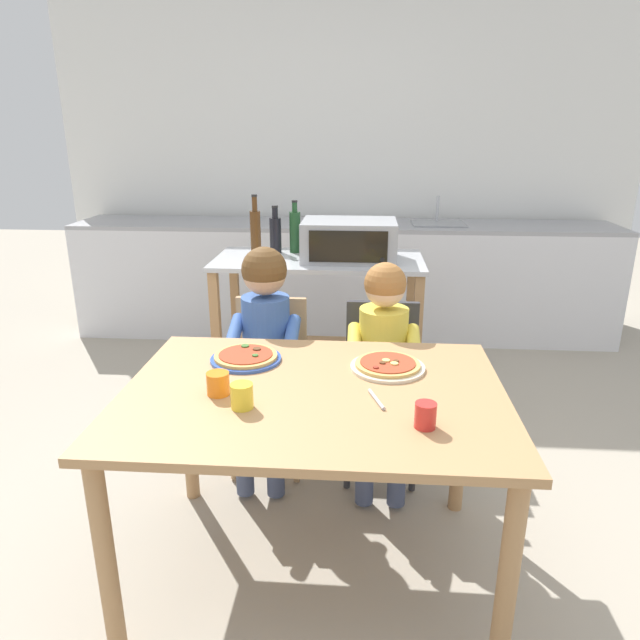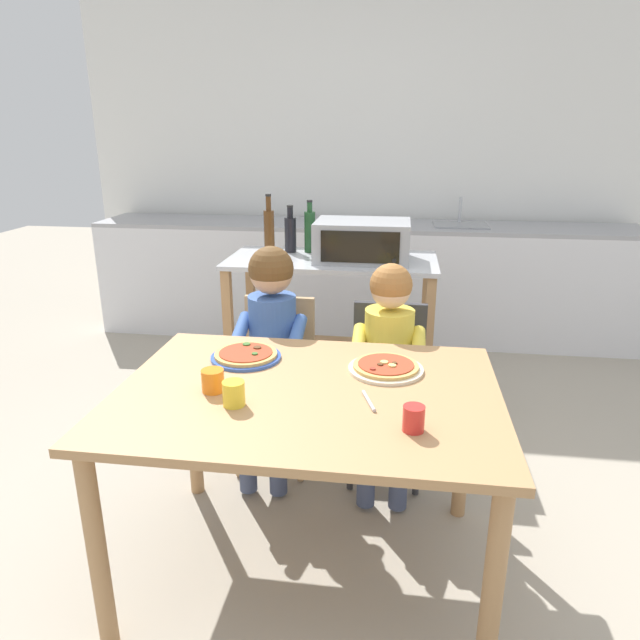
{
  "view_description": "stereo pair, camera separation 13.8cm",
  "coord_description": "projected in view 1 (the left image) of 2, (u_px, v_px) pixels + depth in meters",
  "views": [
    {
      "loc": [
        0.16,
        -1.76,
        1.59
      ],
      "look_at": [
        0.0,
        0.3,
        0.9
      ],
      "focal_mm": 32.16,
      "sensor_mm": 36.0,
      "label": 1
    },
    {
      "loc": [
        0.29,
        -1.75,
        1.59
      ],
      "look_at": [
        0.0,
        0.3,
        0.9
      ],
      "focal_mm": 32.16,
      "sensor_mm": 36.0,
      "label": 2
    }
  ],
  "objects": [
    {
      "name": "drinking_cup_yellow",
      "position": [
        242.0,
        396.0,
        1.81
      ],
      "size": [
        0.07,
        0.07,
        0.08
      ],
      "primitive_type": "cylinder",
      "color": "yellow",
      "rests_on": "dining_table"
    },
    {
      "name": "dining_chair_left",
      "position": [
        270.0,
        371.0,
        2.77
      ],
      "size": [
        0.36,
        0.36,
        0.81
      ],
      "color": "tan",
      "rests_on": "ground"
    },
    {
      "name": "toaster_oven",
      "position": [
        349.0,
        240.0,
        3.19
      ],
      "size": [
        0.52,
        0.38,
        0.22
      ],
      "color": "#999BA0",
      "rests_on": "kitchen_island_cart"
    },
    {
      "name": "drinking_cup_red",
      "position": [
        425.0,
        415.0,
        1.69
      ],
      "size": [
        0.07,
        0.07,
        0.08
      ],
      "primitive_type": "cylinder",
      "color": "red",
      "rests_on": "dining_table"
    },
    {
      "name": "back_wall_tiled",
      "position": [
        346.0,
        160.0,
        4.69
      ],
      "size": [
        4.65,
        0.12,
        2.7
      ],
      "color": "white",
      "rests_on": "ground"
    },
    {
      "name": "dining_table",
      "position": [
        313.0,
        415.0,
        1.97
      ],
      "size": [
        1.3,
        0.96,
        0.75
      ],
      "color": "#AD7F51",
      "rests_on": "ground"
    },
    {
      "name": "child_in_blue_striped_shirt",
      "position": [
        264.0,
        335.0,
        2.59
      ],
      "size": [
        0.32,
        0.42,
        1.08
      ],
      "color": "#424C6B",
      "rests_on": "ground"
    },
    {
      "name": "ground_plane",
      "position": [
        332.0,
        417.0,
        3.33
      ],
      "size": [
        12.17,
        12.17,
        0.0
      ],
      "primitive_type": "plane",
      "color": "#A89E8C"
    },
    {
      "name": "bottle_tall_green_wine",
      "position": [
        256.0,
        233.0,
        3.17
      ],
      "size": [
        0.06,
        0.06,
        0.36
      ],
      "color": "#4C2D14",
      "rests_on": "kitchen_island_cart"
    },
    {
      "name": "drinking_cup_orange",
      "position": [
        218.0,
        384.0,
        1.9
      ],
      "size": [
        0.08,
        0.08,
        0.08
      ],
      "primitive_type": "cylinder",
      "color": "orange",
      "rests_on": "dining_table"
    },
    {
      "name": "child_in_yellow_shirt",
      "position": [
        383.0,
        351.0,
        2.53
      ],
      "size": [
        0.32,
        0.42,
        1.02
      ],
      "color": "#424C6B",
      "rests_on": "ground"
    },
    {
      "name": "kitchen_island_cart",
      "position": [
        319.0,
        307.0,
        3.35
      ],
      "size": [
        1.19,
        0.58,
        0.89
      ],
      "color": "#B7BABF",
      "rests_on": "ground"
    },
    {
      "name": "dining_chair_right",
      "position": [
        381.0,
        376.0,
        2.71
      ],
      "size": [
        0.36,
        0.36,
        0.81
      ],
      "color": "#333338",
      "rests_on": "ground"
    },
    {
      "name": "bottle_slim_sauce",
      "position": [
        275.0,
        233.0,
        3.38
      ],
      "size": [
        0.07,
        0.07,
        0.28
      ],
      "color": "black",
      "rests_on": "kitchen_island_cart"
    },
    {
      "name": "serving_spoon",
      "position": [
        376.0,
        399.0,
        1.86
      ],
      "size": [
        0.06,
        0.14,
        0.01
      ],
      "primitive_type": "cylinder",
      "rotation": [
        0.0,
        1.57,
        1.89
      ],
      "color": "#B7BABF",
      "rests_on": "dining_table"
    },
    {
      "name": "kitchen_counter",
      "position": [
        343.0,
        279.0,
        4.59
      ],
      "size": [
        4.18,
        0.6,
        1.1
      ],
      "color": "silver",
      "rests_on": "ground"
    },
    {
      "name": "pizza_plate_blue_rimmed",
      "position": [
        246.0,
        357.0,
        2.19
      ],
      "size": [
        0.27,
        0.27,
        0.03
      ],
      "color": "#3356B7",
      "rests_on": "dining_table"
    },
    {
      "name": "bottle_clear_vinegar",
      "position": [
        295.0,
        231.0,
        3.38
      ],
      "size": [
        0.07,
        0.07,
        0.31
      ],
      "color": "#1E4723",
      "rests_on": "kitchen_island_cart"
    },
    {
      "name": "pizza_plate_cream",
      "position": [
        388.0,
        366.0,
        2.11
      ],
      "size": [
        0.28,
        0.28,
        0.03
      ],
      "color": "beige",
      "rests_on": "dining_table"
    }
  ]
}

